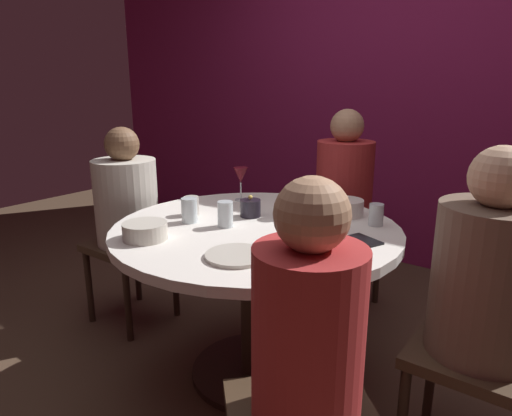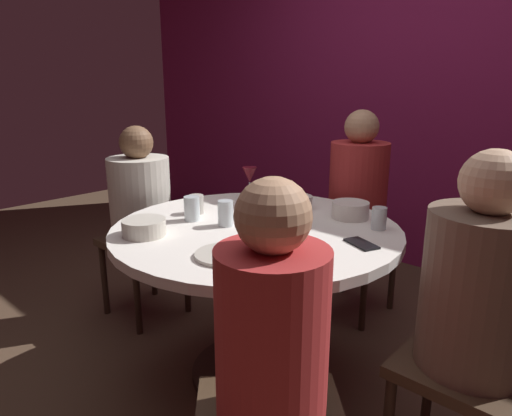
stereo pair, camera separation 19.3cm
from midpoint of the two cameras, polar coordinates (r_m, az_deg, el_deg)
name	(u,v)px [view 1 (the left image)]	position (r m, az deg, el deg)	size (l,w,h in m)	color
ground_plane	(256,373)	(2.28, -2.58, -20.05)	(8.00, 8.00, 0.00)	#4C3828
back_wall	(408,87)	(3.46, 17.09, 14.38)	(6.00, 0.10, 2.60)	maroon
dining_table	(256,262)	(2.01, -2.77, -6.81)	(1.24, 1.24, 0.73)	white
seated_diner_left	(127,204)	(2.59, -18.05, 0.47)	(0.40, 0.40, 1.10)	#3F2D1E
seated_diner_back	(344,190)	(2.64, 8.95, 2.26)	(0.40, 0.40, 1.19)	#3F2D1E
seated_diner_right	(486,283)	(1.58, 23.93, -8.69)	(0.40, 0.40, 1.15)	#3F2D1E
seated_diner_front_right	(308,344)	(1.18, 1.66, -16.90)	(0.57, 0.57, 1.12)	#3F2D1E
candle_holder	(250,208)	(2.08, -3.36, -0.03)	(0.10, 0.10, 0.10)	black
wine_glass	(241,176)	(2.35, -4.29, 3.96)	(0.08, 0.08, 0.18)	silver
dinner_plate	(237,255)	(1.61, -5.92, -6.02)	(0.22, 0.22, 0.01)	beige
cell_phone	(365,240)	(1.79, 10.55, -4.03)	(0.07, 0.14, 0.01)	black
bowl_serving_large	(345,207)	(2.12, 8.63, 0.05)	(0.17, 0.17, 0.07)	silver
bowl_salad_center	(145,231)	(1.85, -16.70, -2.83)	(0.18, 0.18, 0.07)	beige
bowl_small_white	(293,201)	(2.23, 2.22, 0.85)	(0.12, 0.12, 0.06)	silver
cup_near_candle	(286,207)	(2.06, 1.10, 0.08)	(0.08, 0.08, 0.10)	#B2ADA3
cup_by_left_diner	(225,214)	(1.94, -6.73, -0.81)	(0.07, 0.07, 0.11)	silver
cup_by_right_diner	(376,215)	(1.99, 12.23, -0.87)	(0.06, 0.06, 0.10)	silver
cup_center_front	(189,210)	(2.02, -11.10, -0.32)	(0.07, 0.07, 0.11)	silver
cup_far_edge	(191,206)	(2.14, -10.70, 0.24)	(0.07, 0.07, 0.09)	#B2ADA3
fork_near_plate	(321,246)	(1.70, 4.96, -4.90)	(0.02, 0.18, 0.01)	#B7B7BC
knife_near_plate	(274,237)	(1.80, -0.77, -3.74)	(0.02, 0.18, 0.01)	#B7B7BC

